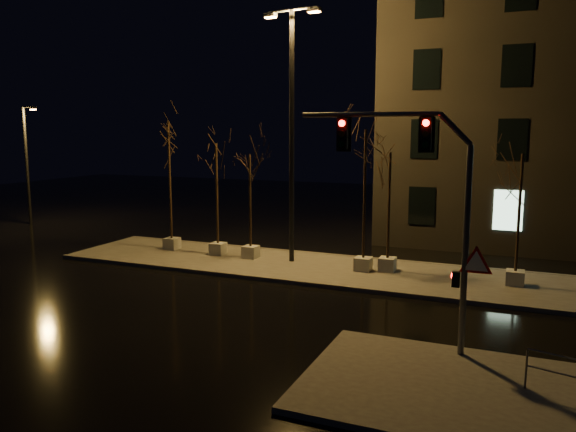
% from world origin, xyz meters
% --- Properties ---
extents(ground, '(90.00, 90.00, 0.00)m').
position_xyz_m(ground, '(0.00, 0.00, 0.00)').
color(ground, black).
rests_on(ground, ground).
extents(median, '(22.00, 5.00, 0.15)m').
position_xyz_m(median, '(0.00, 6.00, 0.07)').
color(median, '#4B4843').
rests_on(median, ground).
extents(sidewalk_corner, '(7.00, 5.00, 0.15)m').
position_xyz_m(sidewalk_corner, '(7.50, -3.50, 0.07)').
color(sidewalk_corner, '#4B4843').
rests_on(sidewalk_corner, ground).
extents(tree_0, '(1.80, 1.80, 6.35)m').
position_xyz_m(tree_0, '(-7.13, 6.60, 4.97)').
color(tree_0, '#A9A89D').
rests_on(tree_0, median).
extents(tree_1, '(1.80, 1.80, 5.31)m').
position_xyz_m(tree_1, '(-4.43, 6.42, 4.18)').
color(tree_1, '#A9A89D').
rests_on(tree_1, median).
extents(tree_2, '(1.80, 1.80, 4.82)m').
position_xyz_m(tree_2, '(-2.70, 6.37, 3.81)').
color(tree_2, '#A9A89D').
rests_on(tree_2, median).
extents(tree_3, '(1.80, 1.80, 5.96)m').
position_xyz_m(tree_3, '(2.65, 6.10, 4.67)').
color(tree_3, '#A9A89D').
rests_on(tree_3, median).
extents(tree_4, '(1.80, 1.80, 5.02)m').
position_xyz_m(tree_4, '(3.59, 6.46, 3.96)').
color(tree_4, '#A9A89D').
rests_on(tree_4, median).
extents(tree_5, '(1.80, 1.80, 5.04)m').
position_xyz_m(tree_5, '(8.51, 6.16, 3.98)').
color(tree_5, '#A9A89D').
rests_on(tree_5, median).
extents(traffic_signal_mast, '(5.10, 0.32, 6.22)m').
position_xyz_m(traffic_signal_mast, '(6.34, -1.55, 4.24)').
color(traffic_signal_mast, '#525459').
rests_on(traffic_signal_mast, sidewalk_corner).
extents(streetlight_main, '(2.70, 0.69, 10.79)m').
position_xyz_m(streetlight_main, '(-0.73, 6.51, 6.37)').
color(streetlight_main, black).
rests_on(streetlight_main, median).
extents(streetlight_far, '(1.44, 0.52, 7.39)m').
position_xyz_m(streetlight_far, '(-20.21, 10.15, 4.06)').
color(streetlight_far, black).
rests_on(streetlight_far, ground).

